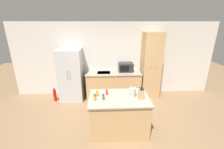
{
  "coord_description": "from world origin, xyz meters",
  "views": [
    {
      "loc": [
        -0.35,
        -2.94,
        2.58
      ],
      "look_at": [
        -0.14,
        1.4,
        1.05
      ],
      "focal_mm": 24.0,
      "sensor_mm": 36.0,
      "label": 1
    }
  ],
  "objects_px": {
    "refrigerator": "(71,75)",
    "pantry_cabinet": "(151,66)",
    "microwave": "(126,67)",
    "kettle": "(133,92)",
    "spice_bottle_tall_dark": "(103,97)",
    "spice_bottle_amber_oil": "(97,93)",
    "knife_block": "(141,95)",
    "spice_bottle_pale_salt": "(107,92)",
    "spice_bottle_green_herb": "(95,95)",
    "fire_extinguisher": "(55,95)",
    "spice_bottle_short_red": "(95,98)"
  },
  "relations": [
    {
      "from": "microwave",
      "to": "fire_extinguisher",
      "type": "bearing_deg",
      "value": -172.17
    },
    {
      "from": "knife_block",
      "to": "kettle",
      "type": "bearing_deg",
      "value": 139.16
    },
    {
      "from": "spice_bottle_green_herb",
      "to": "kettle",
      "type": "xyz_separation_m",
      "value": [
        0.89,
        -0.0,
        0.06
      ]
    },
    {
      "from": "pantry_cabinet",
      "to": "spice_bottle_green_herb",
      "type": "height_order",
      "value": "pantry_cabinet"
    },
    {
      "from": "pantry_cabinet",
      "to": "microwave",
      "type": "bearing_deg",
      "value": 173.28
    },
    {
      "from": "refrigerator",
      "to": "pantry_cabinet",
      "type": "height_order",
      "value": "pantry_cabinet"
    },
    {
      "from": "knife_block",
      "to": "spice_bottle_pale_salt",
      "type": "height_order",
      "value": "knife_block"
    },
    {
      "from": "refrigerator",
      "to": "knife_block",
      "type": "xyz_separation_m",
      "value": [
        1.98,
        -1.87,
        0.15
      ]
    },
    {
      "from": "spice_bottle_green_herb",
      "to": "spice_bottle_pale_salt",
      "type": "relative_size",
      "value": 0.75
    },
    {
      "from": "pantry_cabinet",
      "to": "spice_bottle_green_herb",
      "type": "distance_m",
      "value": 2.56
    },
    {
      "from": "spice_bottle_tall_dark",
      "to": "fire_extinguisher",
      "type": "relative_size",
      "value": 0.29
    },
    {
      "from": "refrigerator",
      "to": "spice_bottle_green_herb",
      "type": "relative_size",
      "value": 16.46
    },
    {
      "from": "spice_bottle_tall_dark",
      "to": "spice_bottle_amber_oil",
      "type": "relative_size",
      "value": 0.74
    },
    {
      "from": "spice_bottle_amber_oil",
      "to": "spice_bottle_tall_dark",
      "type": "bearing_deg",
      "value": -50.06
    },
    {
      "from": "knife_block",
      "to": "spice_bottle_short_red",
      "type": "xyz_separation_m",
      "value": [
        -1.05,
        -0.01,
        -0.05
      ]
    },
    {
      "from": "spice_bottle_green_herb",
      "to": "spice_bottle_pale_salt",
      "type": "distance_m",
      "value": 0.3
    },
    {
      "from": "spice_bottle_pale_salt",
      "to": "knife_block",
      "type": "bearing_deg",
      "value": -17.63
    },
    {
      "from": "microwave",
      "to": "spice_bottle_tall_dark",
      "type": "distance_m",
      "value": 2.15
    },
    {
      "from": "spice_bottle_short_red",
      "to": "fire_extinguisher",
      "type": "xyz_separation_m",
      "value": [
        -1.5,
        1.7,
        -0.77
      ]
    },
    {
      "from": "spice_bottle_green_herb",
      "to": "spice_bottle_short_red",
      "type": "bearing_deg",
      "value": -85.27
    },
    {
      "from": "spice_bottle_short_red",
      "to": "spice_bottle_amber_oil",
      "type": "relative_size",
      "value": 0.75
    },
    {
      "from": "fire_extinguisher",
      "to": "spice_bottle_amber_oil",
      "type": "bearing_deg",
      "value": -43.96
    },
    {
      "from": "spice_bottle_short_red",
      "to": "spice_bottle_green_herb",
      "type": "bearing_deg",
      "value": 94.73
    },
    {
      "from": "microwave",
      "to": "spice_bottle_tall_dark",
      "type": "relative_size",
      "value": 3.75
    },
    {
      "from": "microwave",
      "to": "spice_bottle_tall_dark",
      "type": "height_order",
      "value": "microwave"
    },
    {
      "from": "pantry_cabinet",
      "to": "spice_bottle_pale_salt",
      "type": "bearing_deg",
      "value": -132.77
    },
    {
      "from": "spice_bottle_amber_oil",
      "to": "spice_bottle_green_herb",
      "type": "height_order",
      "value": "spice_bottle_amber_oil"
    },
    {
      "from": "kettle",
      "to": "microwave",
      "type": "bearing_deg",
      "value": 87.33
    },
    {
      "from": "pantry_cabinet",
      "to": "spice_bottle_amber_oil",
      "type": "relative_size",
      "value": 12.7
    },
    {
      "from": "pantry_cabinet",
      "to": "spice_bottle_green_herb",
      "type": "xyz_separation_m",
      "value": [
        -1.84,
        -1.77,
        -0.18
      ]
    },
    {
      "from": "spice_bottle_green_herb",
      "to": "spice_bottle_pale_salt",
      "type": "xyz_separation_m",
      "value": [
        0.29,
        0.1,
        0.02
      ]
    },
    {
      "from": "microwave",
      "to": "kettle",
      "type": "relative_size",
      "value": 2.1
    },
    {
      "from": "refrigerator",
      "to": "spice_bottle_pale_salt",
      "type": "distance_m",
      "value": 2.02
    },
    {
      "from": "spice_bottle_green_herb",
      "to": "fire_extinguisher",
      "type": "height_order",
      "value": "spice_bottle_green_herb"
    },
    {
      "from": "pantry_cabinet",
      "to": "refrigerator",
      "type": "bearing_deg",
      "value": -178.78
    },
    {
      "from": "refrigerator",
      "to": "microwave",
      "type": "distance_m",
      "value": 1.91
    },
    {
      "from": "spice_bottle_tall_dark",
      "to": "spice_bottle_short_red",
      "type": "xyz_separation_m",
      "value": [
        -0.19,
        -0.04,
        0.0
      ]
    },
    {
      "from": "spice_bottle_short_red",
      "to": "spice_bottle_pale_salt",
      "type": "distance_m",
      "value": 0.38
    },
    {
      "from": "pantry_cabinet",
      "to": "spice_bottle_short_red",
      "type": "distance_m",
      "value": 2.67
    },
    {
      "from": "knife_block",
      "to": "microwave",
      "type": "bearing_deg",
      "value": 92.39
    },
    {
      "from": "spice_bottle_amber_oil",
      "to": "fire_extinguisher",
      "type": "height_order",
      "value": "spice_bottle_amber_oil"
    },
    {
      "from": "refrigerator",
      "to": "microwave",
      "type": "bearing_deg",
      "value": 4.82
    },
    {
      "from": "microwave",
      "to": "fire_extinguisher",
      "type": "relative_size",
      "value": 1.08
    },
    {
      "from": "spice_bottle_green_herb",
      "to": "fire_extinguisher",
      "type": "xyz_separation_m",
      "value": [
        -1.49,
        1.54,
        -0.76
      ]
    },
    {
      "from": "fire_extinguisher",
      "to": "refrigerator",
      "type": "bearing_deg",
      "value": 17.34
    },
    {
      "from": "knife_block",
      "to": "spice_bottle_pale_salt",
      "type": "relative_size",
      "value": 2.21
    },
    {
      "from": "refrigerator",
      "to": "pantry_cabinet",
      "type": "xyz_separation_m",
      "value": [
        2.75,
        0.06,
        0.27
      ]
    },
    {
      "from": "knife_block",
      "to": "spice_bottle_green_herb",
      "type": "xyz_separation_m",
      "value": [
        -1.07,
        0.15,
        -0.06
      ]
    },
    {
      "from": "refrigerator",
      "to": "spice_bottle_green_herb",
      "type": "bearing_deg",
      "value": -62.05
    },
    {
      "from": "refrigerator",
      "to": "knife_block",
      "type": "bearing_deg",
      "value": -43.37
    }
  ]
}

